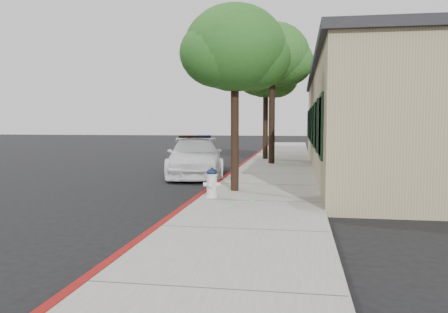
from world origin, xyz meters
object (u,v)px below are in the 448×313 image
(clapboard_building, at_px, (398,121))
(street_tree_mid, at_px, (273,57))
(street_tree_far, at_px, (266,75))
(fire_hydrant, at_px, (212,183))
(police_car, at_px, (195,157))
(street_tree_near, at_px, (235,52))

(clapboard_building, bearing_deg, street_tree_mid, 166.04)
(clapboard_building, xyz_separation_m, street_tree_far, (-5.77, 3.89, 2.36))
(fire_hydrant, xyz_separation_m, street_tree_mid, (0.93, 10.06, 4.50))
(police_car, bearing_deg, street_tree_far, 60.51)
(police_car, relative_size, street_tree_near, 1.04)
(clapboard_building, distance_m, fire_hydrant, 10.86)
(fire_hydrant, relative_size, street_tree_far, 0.13)
(street_tree_near, bearing_deg, fire_hydrant, -107.36)
(police_car, bearing_deg, street_tree_mid, 46.59)
(fire_hydrant, xyz_separation_m, street_tree_far, (0.47, 12.63, 3.96))
(street_tree_near, height_order, street_tree_far, street_tree_far)
(police_car, distance_m, street_tree_near, 5.89)
(street_tree_near, relative_size, street_tree_mid, 0.79)
(police_car, bearing_deg, fire_hydrant, -84.79)
(clapboard_building, relative_size, street_tree_near, 4.07)
(fire_hydrant, bearing_deg, clapboard_building, 51.10)
(fire_hydrant, distance_m, street_tree_far, 13.24)
(police_car, height_order, fire_hydrant, police_car)
(clapboard_building, distance_m, police_car, 8.65)
(clapboard_building, distance_m, street_tree_mid, 6.19)
(clapboard_building, height_order, street_tree_far, street_tree_far)
(fire_hydrant, height_order, street_tree_mid, street_tree_mid)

